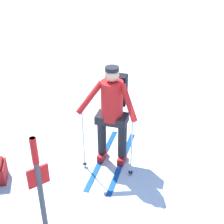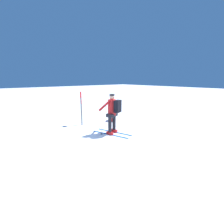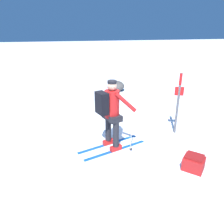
% 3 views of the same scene
% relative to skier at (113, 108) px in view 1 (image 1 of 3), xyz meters
% --- Properties ---
extents(ground_plane, '(80.00, 80.00, 0.00)m').
position_rel_skier_xyz_m(ground_plane, '(-0.63, 0.42, -1.03)').
color(ground_plane, white).
extents(skier, '(1.09, 1.81, 1.75)m').
position_rel_skier_xyz_m(skier, '(0.00, 0.00, 0.00)').
color(skier, '#144C9E').
rests_on(skier, ground_plane).
extents(trail_marker, '(0.11, 0.23, 1.75)m').
position_rel_skier_xyz_m(trail_marker, '(-0.43, 2.00, 0.02)').
color(trail_marker, '#4C4C51').
rests_on(trail_marker, ground_plane).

